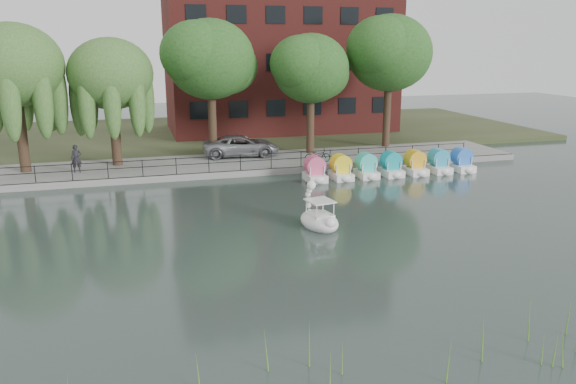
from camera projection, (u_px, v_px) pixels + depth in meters
name	position (u px, v px, depth m)	size (l,w,h in m)	color
ground_plane	(303.00, 247.00, 23.27)	(120.00, 120.00, 0.00)	#3C4B48
promenade	(233.00, 164.00, 38.09)	(40.00, 6.00, 0.40)	gray
kerb	(241.00, 174.00, 35.35)	(40.00, 0.25, 0.40)	gray
land_strip	(205.00, 133.00, 51.11)	(60.00, 22.00, 0.36)	#47512D
railing	(240.00, 158.00, 35.29)	(32.00, 0.05, 1.00)	black
apartment_building	(279.00, 29.00, 50.54)	(20.00, 10.07, 18.00)	#4C1E16
willow_left	(13.00, 66.00, 33.41)	(5.88, 5.88, 9.01)	#473323
willow_mid	(111.00, 74.00, 35.48)	(5.32, 5.32, 8.15)	#473323
broadleaf_center	(210.00, 60.00, 37.91)	(6.00, 6.00, 9.25)	#473323
broadleaf_right	(311.00, 69.00, 39.46)	(5.40, 5.40, 8.32)	#473323
broadleaf_far	(390.00, 54.00, 41.84)	(6.30, 6.30, 9.71)	#473323
minivan	(241.00, 144.00, 39.56)	(6.16, 2.83, 1.72)	gray
bicycle	(318.00, 155.00, 37.71)	(1.72, 0.60, 1.00)	gray
pedestrian	(76.00, 157.00, 34.61)	(0.71, 0.48, 1.98)	black
swan_boat	(319.00, 217.00, 25.73)	(1.92, 2.62, 2.02)	white
pedal_boat_row	(391.00, 166.00, 35.61)	(11.35, 1.70, 1.40)	white
reed_bank	(482.00, 341.00, 14.81)	(24.00, 2.40, 1.20)	#669938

